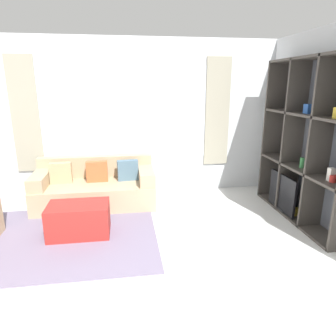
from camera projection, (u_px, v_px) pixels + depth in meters
ground_plane at (136, 321)px, 2.54m from camera, size 16.00×16.00×0.00m
wall_back at (126, 119)px, 5.22m from camera, size 6.53×0.11×2.70m
wall_right at (327, 129)px, 4.06m from camera, size 0.07×4.36×2.70m
area_rug at (42, 239)px, 3.89m from camera, size 2.96×1.94×0.01m
shelving_unit at (307, 145)px, 4.24m from camera, size 0.35×1.95×2.30m
couch_main at (96, 187)px, 4.97m from camera, size 1.91×0.89×0.75m
ottoman at (79, 220)px, 3.95m from camera, size 0.79×0.49×0.43m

